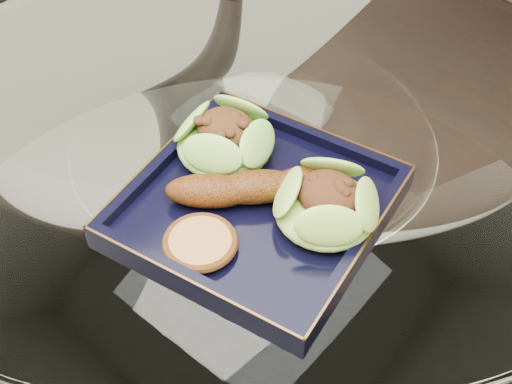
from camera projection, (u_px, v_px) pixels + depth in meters
The scene contains 7 objects.
dining_table at pixel (254, 251), 0.99m from camera, with size 1.13×1.13×0.77m.
dining_chair at pixel (451, 111), 1.21m from camera, with size 0.48×0.48×1.05m.
navy_plate at pixel (256, 210), 0.81m from camera, with size 0.27×0.27×0.02m, color black.
lettuce_wrap_left at pixel (224, 141), 0.84m from camera, with size 0.11×0.11×0.04m, color #629A2C.
lettuce_wrap_right at pixel (326, 206), 0.77m from camera, with size 0.11×0.11×0.04m, color #70AF33.
roasted_plantain at pixel (257, 187), 0.80m from camera, with size 0.20×0.04×0.04m, color #68310B.
crumb_patty at pixel (200, 244), 0.76m from camera, with size 0.07×0.07×0.01m, color #C18840.
Camera 1 is at (0.40, -0.47, 1.38)m, focal length 50.00 mm.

